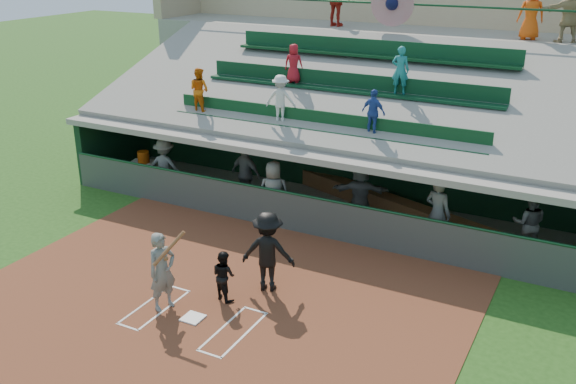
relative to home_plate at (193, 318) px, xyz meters
The scene contains 22 objects.
ground 0.04m from the home_plate, ahead, with size 100.00×100.00×0.00m, color #214D15.
dirt_slab 0.50m from the home_plate, 90.00° to the left, with size 11.00×9.00×0.02m, color brown.
home_plate is the anchor object (origin of this frame).
batters_box_chalk 0.01m from the home_plate, ahead, with size 2.65×1.85×0.01m.
dugout_floor 6.75m from the home_plate, 90.00° to the left, with size 16.00×3.50×0.04m, color gray.
concourse_slab 13.69m from the home_plate, 90.00° to the left, with size 20.00×3.00×4.60m, color gray.
grandstand 10.75m from the home_plate, 90.05° to the left, with size 20.40×10.40×7.80m.
batter_at_plate 1.20m from the home_plate, behind, with size 0.93×0.80×1.95m.
catcher 1.18m from the home_plate, 81.94° to the left, with size 0.57×0.44×1.17m, color black.
home_umpire 2.24m from the home_plate, 66.96° to the left, with size 1.23×0.71×1.90m, color black.
dugout_bench 8.00m from the home_plate, 88.19° to the left, with size 16.60×0.50×0.50m, color #8E5D33.
white_table 8.61m from the home_plate, 136.03° to the left, with size 0.87×0.65×0.76m, color silver.
water_cooler 8.60m from the home_plate, 135.94° to the left, with size 0.38×0.38×0.38m, color #DC540C.
dugout_player_a 7.60m from the home_plate, 131.75° to the left, with size 1.16×0.66×1.79m, color #60625D.
dugout_player_b 6.66m from the home_plate, 111.00° to the left, with size 1.08×0.45×1.84m, color #5D605A.
dugout_player_c 5.37m from the home_plate, 99.69° to the left, with size 0.89×0.58×1.82m, color #575A55.
dugout_player_d 6.59m from the home_plate, 78.95° to the left, with size 1.61×0.51×1.74m, color #5E615C.
dugout_player_e 6.82m from the home_plate, 57.10° to the left, with size 0.72×0.47×1.98m, color #575A55.
dugout_player_f 8.73m from the home_plate, 48.09° to the left, with size 0.82×0.64×1.70m, color #5B5E59.
concourse_staff_a 14.39m from the home_plate, 100.86° to the left, with size 1.11×0.46×1.90m, color #AD1E13.
concourse_staff_b 14.49m from the home_plate, 71.03° to the left, with size 0.81×0.53×1.66m, color #E94F0D.
concourse_staff_c 14.81m from the home_plate, 66.35° to the left, with size 1.70×0.54×1.84m, color tan.
Camera 1 is at (7.26, -9.50, 7.51)m, focal length 40.00 mm.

